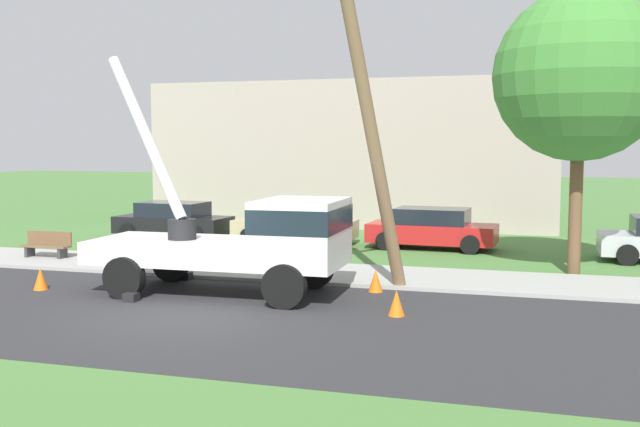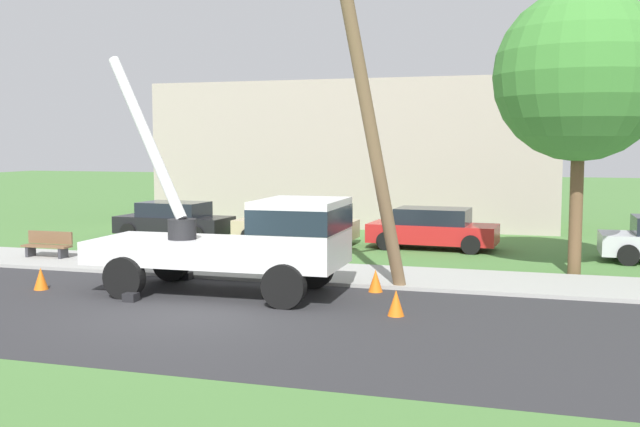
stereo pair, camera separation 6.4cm
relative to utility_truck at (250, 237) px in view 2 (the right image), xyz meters
The scene contains 14 objects.
ground_plane 9.78m from the utility_truck, 93.35° to the left, with size 120.00×120.00×0.00m, color #477538.
road_asphalt 2.78m from the utility_truck, 103.61° to the right, with size 80.00×7.81×0.01m, color #2B2B2D.
sidewalk_strip 3.45m from the utility_truck, 100.29° to the left, with size 80.00×3.10×0.10m, color #9E9E99.
utility_truck is the anchor object (origin of this frame).
leaning_utility_pole 4.19m from the utility_truck, 19.71° to the left, with size 2.00×2.50×8.81m.
traffic_cone_ahead 4.14m from the utility_truck, 17.15° to the right, with size 0.36×0.36×0.56m, color orange.
traffic_cone_behind 5.48m from the utility_truck, behind, with size 0.36×0.36×0.56m, color orange.
traffic_cone_curbside 3.28m from the utility_truck, 23.21° to the left, with size 0.36×0.36×0.56m, color orange.
parked_sedan_black 11.40m from the utility_truck, 127.03° to the left, with size 4.48×2.15×1.42m.
parked_sedan_tan 9.32m from the utility_truck, 101.85° to the left, with size 4.40×2.02×1.42m.
parked_sedan_red 9.76m from the utility_truck, 71.50° to the left, with size 4.49×2.17×1.42m.
park_bench 8.80m from the utility_truck, 158.67° to the left, with size 1.60×0.45×0.90m.
roadside_tree_near 10.08m from the utility_truck, 34.15° to the left, with size 4.70×4.70×7.86m.
lowrise_building_backdrop 17.31m from the utility_truck, 95.17° to the left, with size 18.00×6.00×6.40m, color #A5998C.
Camera 2 is at (7.29, -14.13, 3.65)m, focal length 41.61 mm.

